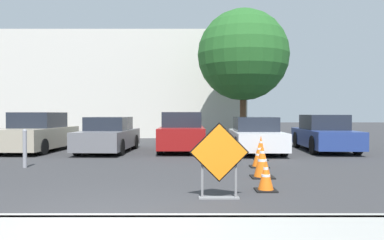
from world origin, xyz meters
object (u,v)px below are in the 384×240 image
object	(u,v)px
traffic_cone_nearest	(265,176)
parked_car_fifth	(255,136)
traffic_cone_third	(258,155)
parked_car_sixth	(323,134)
road_closed_sign	(218,159)
parked_car_third	(108,136)
parked_car_second	(37,134)
traffic_cone_fourth	(260,148)
traffic_cone_second	(261,161)
bollard_nearest	(24,147)
parked_car_fourth	(181,133)

from	to	relation	value
traffic_cone_nearest	parked_car_fifth	bearing A→B (deg)	81.93
traffic_cone_third	parked_car_sixth	world-z (taller)	parked_car_sixth
road_closed_sign	traffic_cone_third	size ratio (longest dim) A/B	1.93
traffic_cone_third	parked_car_fifth	xyz separation A→B (m)	(0.59, 4.07, 0.30)
road_closed_sign	traffic_cone_nearest	size ratio (longest dim) A/B	2.26
traffic_cone_third	parked_car_third	size ratio (longest dim) A/B	0.17
parked_car_second	parked_car_sixth	size ratio (longest dim) A/B	0.95
traffic_cone_fourth	parked_car_fifth	world-z (taller)	parked_car_fifth
traffic_cone_second	road_closed_sign	bearing A→B (deg)	-118.15
traffic_cone_second	parked_car_third	distance (m)	7.71
road_closed_sign	traffic_cone_third	xyz separation A→B (m)	(1.41, 3.91, -0.37)
bollard_nearest	parked_car_sixth	bearing A→B (deg)	25.28
parked_car_third	parked_car_fifth	xyz separation A→B (m)	(5.76, -0.13, 0.01)
parked_car_fourth	road_closed_sign	bearing A→B (deg)	95.52
traffic_cone_second	parked_car_second	bearing A→B (deg)	141.95
traffic_cone_fourth	bollard_nearest	bearing A→B (deg)	-166.12
parked_car_sixth	traffic_cone_second	bearing A→B (deg)	62.91
parked_car_second	traffic_cone_nearest	bearing A→B (deg)	138.29
parked_car_third	parked_car_sixth	size ratio (longest dim) A/B	0.92
parked_car_fifth	traffic_cone_fourth	bearing A→B (deg)	85.90
road_closed_sign	parked_car_second	xyz separation A→B (m)	(-6.64, 8.32, -0.01)
traffic_cone_third	parked_car_fourth	world-z (taller)	parked_car_fourth
traffic_cone_third	parked_car_sixth	distance (m)	5.79
parked_car_second	parked_car_third	bearing A→B (deg)	179.22
traffic_cone_third	parked_car_third	distance (m)	6.67
parked_car_fourth	parked_car_fifth	xyz separation A→B (m)	(2.88, -0.56, -0.08)
bollard_nearest	road_closed_sign	bearing A→B (deg)	-36.55
traffic_cone_nearest	parked_car_third	distance (m)	8.81
traffic_cone_third	bollard_nearest	world-z (taller)	bollard_nearest
traffic_cone_nearest	traffic_cone_second	bearing A→B (deg)	81.88
traffic_cone_nearest	traffic_cone_fourth	bearing A→B (deg)	80.64
traffic_cone_third	road_closed_sign	bearing A→B (deg)	-109.81
road_closed_sign	parked_car_second	distance (m)	10.65
parked_car_second	parked_car_fourth	bearing A→B (deg)	-174.40
traffic_cone_fourth	bollard_nearest	xyz separation A→B (m)	(-6.89, -1.70, 0.18)
bollard_nearest	traffic_cone_third	bearing A→B (deg)	0.86
traffic_cone_nearest	parked_car_fifth	distance (m)	7.37
traffic_cone_third	parked_car_second	distance (m)	9.19
parked_car_third	parked_car_sixth	xyz separation A→B (m)	(8.64, 0.43, 0.04)
traffic_cone_nearest	bollard_nearest	bearing A→B (deg)	152.87
traffic_cone_nearest	parked_car_fourth	bearing A→B (deg)	103.23
traffic_cone_third	traffic_cone_fourth	distance (m)	1.64
traffic_cone_fourth	parked_car_second	distance (m)	8.86
parked_car_sixth	bollard_nearest	distance (m)	11.07
traffic_cone_second	parked_car_fifth	bearing A→B (deg)	81.94
parked_car_third	parked_car_fifth	size ratio (longest dim) A/B	0.94
parked_car_third	bollard_nearest	xyz separation A→B (m)	(-1.37, -4.30, -0.07)
parked_car_fifth	traffic_cone_third	bearing A→B (deg)	83.23
parked_car_second	parked_car_sixth	world-z (taller)	parked_car_second
traffic_cone_third	parked_car_second	xyz separation A→B (m)	(-8.05, 4.41, 0.36)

